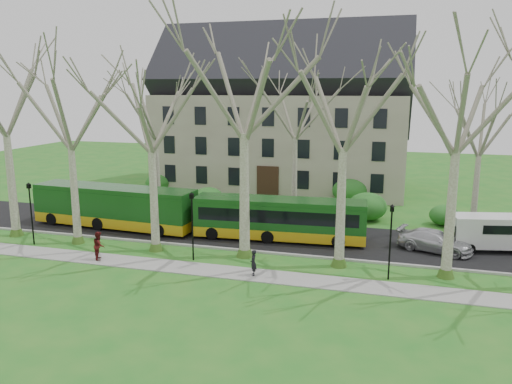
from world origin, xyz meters
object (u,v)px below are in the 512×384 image
Objects in this scene: bus_follow at (279,218)px; van_a at (493,233)px; bus_lead at (114,206)px; pedestrian_a at (253,263)px; sedan at (435,241)px; pedestrian_b at (99,245)px.

bus_follow is 2.26× the size of van_a.
van_a is at bearing 7.25° from bus_lead.
pedestrian_a is at bearing -160.10° from van_a.
sedan is 12.81m from pedestrian_a.
bus_lead is at bearing -3.09° from pedestrian_b.
pedestrian_a is (0.19, -7.31, -0.77)m from bus_follow.
pedestrian_b is (-24.30, -8.71, -0.28)m from van_a.
sedan is at bearing 105.89° from pedestrian_a.
pedestrian_a is at bearing -92.17° from bus_follow.
bus_follow reaches higher than pedestrian_a.
van_a reaches higher than sedan.
pedestrian_b is at bearing -109.97° from pedestrian_a.
bus_follow is 8.07× the size of pedestrian_a.
bus_lead is at bearing -137.60° from pedestrian_a.
van_a is 16.62m from pedestrian_a.
bus_lead is at bearing 177.67° from bus_follow.
pedestrian_a is (-10.41, -7.46, 0.06)m from sedan.
pedestrian_a is (13.27, -7.01, -0.89)m from bus_lead.
bus_lead reaches higher than pedestrian_b.
bus_lead is at bearing 171.74° from van_a.
pedestrian_b is (-20.59, -7.42, 0.20)m from sedan.
sedan is at bearing -97.16° from pedestrian_b.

